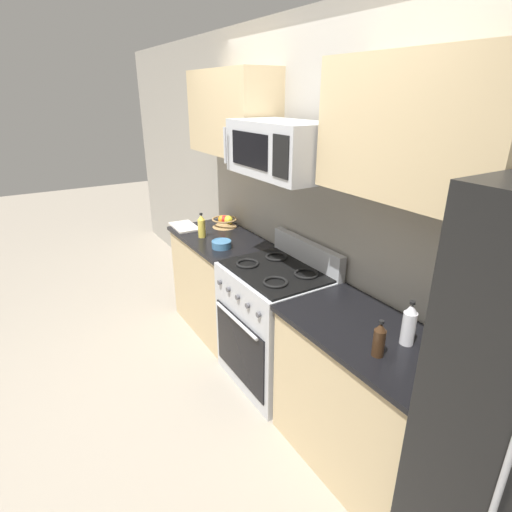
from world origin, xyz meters
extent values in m
plane|color=gray|center=(0.00, 0.00, 0.00)|extent=(16.00, 16.00, 0.00)
cube|color=#9E998E|center=(0.00, 1.07, 1.30)|extent=(8.00, 0.10, 2.60)
cube|color=tan|center=(-0.89, 0.70, 0.44)|extent=(0.97, 0.56, 0.88)
cube|color=black|center=(-0.89, 0.70, 0.90)|extent=(1.01, 0.60, 0.03)
cube|color=#B2B5BA|center=(0.00, 0.70, 0.46)|extent=(0.76, 0.60, 0.91)
cube|color=black|center=(0.00, 0.39, 0.36)|extent=(0.67, 0.01, 0.51)
cylinder|color=#B2B5BA|center=(0.00, 0.37, 0.62)|extent=(0.57, 0.02, 0.02)
cube|color=black|center=(0.00, 0.70, 0.92)|extent=(0.73, 0.54, 0.02)
cube|color=#B2B5BA|center=(0.00, 0.97, 1.00)|extent=(0.76, 0.06, 0.18)
torus|color=black|center=(-0.18, 0.57, 0.93)|extent=(0.17, 0.17, 0.02)
torus|color=black|center=(0.18, 0.57, 0.93)|extent=(0.17, 0.17, 0.02)
torus|color=black|center=(-0.18, 0.82, 0.93)|extent=(0.17, 0.17, 0.02)
torus|color=black|center=(0.18, 0.82, 0.93)|extent=(0.17, 0.17, 0.02)
cylinder|color=#4C4C51|center=(-0.27, 0.38, 0.79)|extent=(0.04, 0.02, 0.04)
cylinder|color=#4C4C51|center=(-0.14, 0.38, 0.79)|extent=(0.04, 0.02, 0.04)
cylinder|color=#4C4C51|center=(0.00, 0.38, 0.79)|extent=(0.04, 0.02, 0.04)
cylinder|color=#4C4C51|center=(0.14, 0.38, 0.79)|extent=(0.04, 0.02, 0.04)
cylinder|color=#4C4C51|center=(0.27, 0.38, 0.79)|extent=(0.04, 0.02, 0.04)
cube|color=tan|center=(0.90, 0.70, 0.44)|extent=(0.98, 0.56, 0.88)
cube|color=black|center=(0.90, 0.70, 0.90)|extent=(1.02, 0.60, 0.03)
cylinder|color=#B2B5BA|center=(1.80, 0.32, 0.97)|extent=(0.02, 0.02, 0.74)
cube|color=#B2B5BA|center=(0.00, 0.73, 1.76)|extent=(0.77, 0.40, 0.34)
cube|color=black|center=(-0.07, 0.52, 1.76)|extent=(0.42, 0.01, 0.21)
cube|color=black|center=(0.28, 0.52, 1.76)|extent=(0.15, 0.01, 0.24)
cylinder|color=#B2B5BA|center=(-0.34, 0.50, 1.76)|extent=(0.02, 0.02, 0.24)
cube|color=tan|center=(-0.90, 0.85, 1.94)|extent=(1.00, 0.34, 0.65)
cube|color=tan|center=(0.91, 0.85, 1.94)|extent=(1.01, 0.34, 0.65)
cylinder|color=white|center=(1.22, 0.89, 0.98)|extent=(0.19, 0.19, 0.15)
cylinder|color=black|center=(1.22, 0.89, 1.00)|extent=(0.15, 0.15, 0.12)
cylinder|color=red|center=(1.23, 0.88, 1.09)|extent=(0.06, 0.04, 0.30)
cylinder|color=black|center=(1.22, 0.89, 1.06)|extent=(0.03, 0.08, 0.25)
cylinder|color=red|center=(1.23, 0.90, 1.09)|extent=(0.06, 0.04, 0.29)
cylinder|color=green|center=(1.23, 0.88, 1.08)|extent=(0.08, 0.05, 0.28)
cylinder|color=green|center=(1.22, 0.87, 1.09)|extent=(0.06, 0.03, 0.31)
cylinder|color=red|center=(1.27, 0.87, 1.10)|extent=(0.03, 0.05, 0.31)
cone|color=#9E7A4C|center=(-1.11, 0.86, 0.95)|extent=(0.23, 0.23, 0.07)
torus|color=#9E7A4C|center=(-1.11, 0.86, 0.98)|extent=(0.23, 0.23, 0.02)
sphere|color=red|center=(-1.12, 0.86, 0.98)|extent=(0.08, 0.08, 0.08)
sphere|color=orange|center=(-1.13, 0.85, 0.98)|extent=(0.08, 0.08, 0.08)
sphere|color=yellow|center=(-1.08, 0.89, 0.98)|extent=(0.08, 0.08, 0.08)
cube|color=silver|center=(-1.29, 0.53, 0.92)|extent=(0.35, 0.22, 0.02)
cylinder|color=#382314|center=(1.07, 0.57, 0.98)|extent=(0.06, 0.06, 0.14)
cone|color=#382314|center=(1.07, 0.57, 1.07)|extent=(0.05, 0.05, 0.04)
cylinder|color=black|center=(1.07, 0.57, 1.10)|extent=(0.02, 0.02, 0.01)
cylinder|color=gold|center=(-0.95, 0.56, 0.99)|extent=(0.07, 0.07, 0.16)
cone|color=gold|center=(-0.95, 0.56, 1.09)|extent=(0.06, 0.06, 0.04)
cylinder|color=black|center=(-0.95, 0.56, 1.12)|extent=(0.03, 0.03, 0.01)
cylinder|color=silver|center=(1.08, 0.77, 1.00)|extent=(0.07, 0.07, 0.18)
cone|color=silver|center=(1.08, 0.77, 1.11)|extent=(0.06, 0.06, 0.05)
cylinder|color=black|center=(1.08, 0.77, 1.14)|extent=(0.03, 0.03, 0.01)
cylinder|color=teal|center=(-0.63, 0.58, 0.94)|extent=(0.16, 0.16, 0.06)
torus|color=teal|center=(-0.63, 0.58, 0.97)|extent=(0.16, 0.16, 0.01)
camera|label=1|loc=(2.17, -0.79, 2.09)|focal=28.51mm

